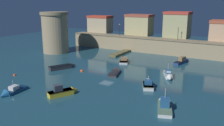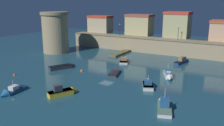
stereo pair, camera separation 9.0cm
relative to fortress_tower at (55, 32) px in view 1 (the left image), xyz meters
name	(u,v)px [view 1 (the left image)]	position (x,y,z in m)	size (l,w,h in m)	color
ground_plane	(106,71)	(22.25, -9.61, -5.62)	(124.57, 124.57, 0.00)	#1E4756
quay_wall	(148,45)	(22.25, 12.93, -3.55)	(48.13, 3.86, 4.12)	#9E8966
old_town_backdrop	(159,26)	(23.83, 17.31, 1.40)	(44.46, 5.86, 7.28)	tan
fortress_tower	(55,32)	(0.00, 0.00, 0.00)	(7.62, 7.62, 11.12)	#9E8966
pier_dock	(120,53)	(16.91, 6.62, -5.37)	(2.06, 9.08, 0.70)	brown
quay_lamp_0	(120,28)	(13.27, 12.93, 0.73)	(0.32, 0.32, 3.35)	black
quay_lamp_1	(178,31)	(30.52, 12.93, 0.85)	(0.32, 0.32, 3.54)	black
moored_boat_0	(183,61)	(34.07, 5.14, -5.13)	(2.78, 6.01, 1.83)	navy
moored_boat_1	(64,67)	(13.36, -12.31, -5.17)	(3.77, 5.97, 1.23)	#333338
moored_boat_2	(164,104)	(37.91, -20.60, -5.16)	(3.46, 5.94, 3.45)	silver
moored_boat_3	(64,92)	(23.23, -23.76, -5.07)	(3.41, 4.88, 2.01)	gold
moored_boat_4	(124,60)	(21.80, -0.70, -5.27)	(3.38, 4.78, 1.95)	silver
moored_boat_5	(116,72)	(24.46, -9.76, -5.36)	(2.98, 5.40, 1.56)	#333338
moored_boat_6	(148,84)	(32.90, -13.85, -5.17)	(3.24, 4.66, 2.59)	silver
moored_boat_7	(168,75)	(34.42, -7.35, -5.16)	(3.22, 5.10, 2.81)	white
moored_boat_8	(11,92)	(15.81, -27.42, -5.31)	(1.96, 4.97, 2.54)	#195689
mooring_buoy_0	(82,71)	(17.83, -12.01, -5.62)	(0.70, 0.70, 0.70)	#EA4C19
mooring_buoy_1	(15,75)	(8.27, -20.73, -5.62)	(0.56, 0.56, 0.56)	#EA4C19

